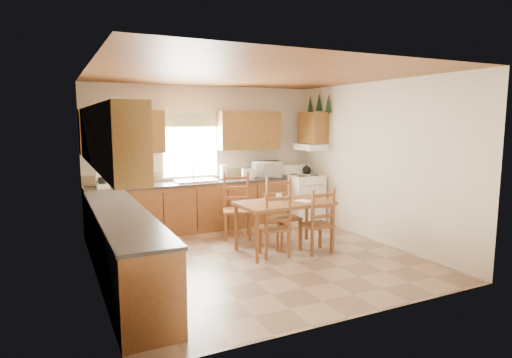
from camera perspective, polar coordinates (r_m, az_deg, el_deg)
name	(u,v)px	position (r m, az deg, el deg)	size (l,w,h in m)	color
floor	(256,257)	(6.57, -0.03, -10.40)	(4.50, 4.50, 0.00)	#8E7259
ceiling	(256,75)	(6.27, -0.04, 13.75)	(4.50, 4.50, 0.00)	brown
wall_left	(93,178)	(5.67, -20.94, 0.17)	(4.50, 4.50, 0.00)	beige
wall_right	(375,162)	(7.53, 15.58, 2.19)	(4.50, 4.50, 0.00)	beige
wall_back	(205,157)	(8.35, -6.80, 2.96)	(4.50, 4.50, 0.00)	beige
wall_front	(354,192)	(4.38, 12.93, -1.65)	(4.50, 4.50, 0.00)	beige
lower_cab_back	(192,207)	(8.08, -8.51, -3.77)	(3.75, 0.60, 0.88)	brown
lower_cab_left	(123,249)	(5.75, -17.34, -8.86)	(0.60, 3.60, 0.88)	brown
counter_back	(192,183)	(8.00, -8.58, -0.54)	(3.75, 0.63, 0.04)	#383331
counter_left	(121,213)	(5.63, -17.53, -4.37)	(0.63, 3.60, 0.04)	#383331
backsplash	(187,175)	(8.26, -9.20, 0.48)	(3.75, 0.01, 0.18)	#907C57
upper_cab_back_left	(123,132)	(7.78, -17.34, 6.03)	(1.41, 0.33, 0.75)	brown
upper_cab_back_right	(249,130)	(8.49, -0.95, 6.51)	(1.25, 0.33, 0.75)	brown
upper_cab_left	(106,137)	(5.50, -19.34, 5.30)	(0.33, 3.60, 0.75)	brown
upper_cab_stove	(313,128)	(8.70, 7.62, 6.77)	(0.33, 0.62, 0.62)	brown
range_hood	(311,147)	(8.69, 7.30, 4.27)	(0.44, 0.62, 0.12)	white
window_frame	(190,147)	(8.21, -8.74, 4.24)	(1.13, 0.02, 1.18)	white
window_pane	(190,147)	(8.20, -8.73, 4.24)	(1.05, 0.01, 1.10)	white
window_valance	(190,120)	(8.16, -8.75, 7.73)	(1.19, 0.01, 0.24)	#557D45
sink_basin	(195,181)	(8.01, -8.08, -0.22)	(0.75, 0.45, 0.04)	silver
pine_decal_a	(328,103)	(8.52, 9.62, 9.94)	(0.22, 0.22, 0.36)	#17371C
pine_decal_b	(319,102)	(8.78, 8.40, 10.16)	(0.22, 0.22, 0.36)	#17371C
pine_decal_c	(310,104)	(9.05, 7.24, 9.86)	(0.22, 0.22, 0.36)	#17371C
stove	(304,199)	(8.73, 6.40, -2.64)	(0.64, 0.66, 0.94)	white
coffeemaker	(102,177)	(7.63, -19.82, 0.19)	(0.21, 0.26, 0.36)	white
paper_towel	(223,172)	(8.23, -4.39, 0.88)	(0.12, 0.12, 0.28)	white
toaster	(248,173)	(8.39, -1.03, 0.76)	(0.24, 0.15, 0.20)	white
microwave	(267,169)	(8.55, 1.42, 1.31)	(0.53, 0.38, 0.32)	white
dining_table	(284,226)	(6.83, 3.78, -6.27)	(1.46, 0.84, 0.78)	brown
chair_near_left	(274,224)	(6.53, 2.46, -6.01)	(0.41, 0.40, 0.99)	brown
chair_near_right	(317,221)	(6.75, 8.09, -5.50)	(0.43, 0.40, 1.01)	brown
chair_far_left	(237,206)	(7.47, -2.55, -3.66)	(0.47, 0.45, 1.13)	brown
chair_far_right	(284,213)	(6.98, 3.70, -4.58)	(0.47, 0.44, 1.11)	brown
table_paper	(304,201)	(6.82, 6.38, -2.93)	(0.19, 0.26, 0.00)	white
table_card	(279,197)	(6.77, 3.07, -2.45)	(0.09, 0.02, 0.12)	white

